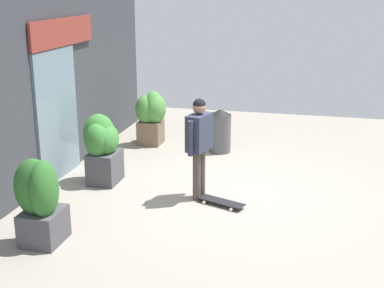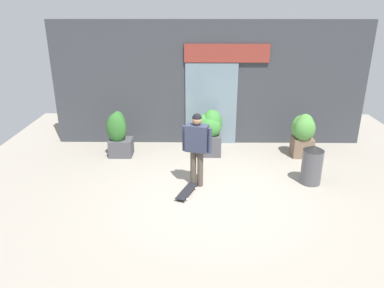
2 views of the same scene
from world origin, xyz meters
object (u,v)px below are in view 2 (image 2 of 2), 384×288
at_px(planter_box_right, 209,130).
at_px(planter_box_mid, 119,133).
at_px(skateboarder, 197,142).
at_px(planter_box_left, 303,132).
at_px(trash_bin, 312,164).
at_px(skateboard, 187,191).

height_order(planter_box_right, planter_box_mid, planter_box_right).
relative_size(skateboarder, planter_box_mid, 1.39).
bearing_deg(planter_box_left, planter_box_mid, -180.00).
relative_size(planter_box_mid, trash_bin, 1.33).
bearing_deg(skateboarder, planter_box_left, 137.16).
bearing_deg(skateboarder, skateboard, -11.68).
bearing_deg(trash_bin, skateboarder, -176.76).
height_order(skateboard, planter_box_mid, planter_box_mid).
distance_m(skateboard, trash_bin, 2.88).
relative_size(skateboard, planter_box_mid, 0.67).
distance_m(skateboarder, trash_bin, 2.65).
relative_size(planter_box_right, planter_box_mid, 1.01).
xyz_separation_m(skateboard, planter_box_right, (0.55, 2.25, 0.61)).
xyz_separation_m(planter_box_left, trash_bin, (-0.20, -1.56, -0.22)).
relative_size(planter_box_left, planter_box_right, 0.97).
relative_size(skateboard, trash_bin, 0.89).
bearing_deg(planter_box_left, skateboarder, -148.46).
relative_size(skateboard, planter_box_right, 0.66).
height_order(skateboard, planter_box_right, planter_box_right).
distance_m(planter_box_mid, trash_bin, 4.91).
bearing_deg(planter_box_left, skateboard, -144.70).
distance_m(planter_box_left, trash_bin, 1.59).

